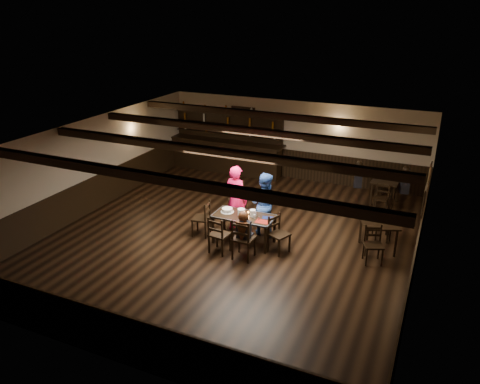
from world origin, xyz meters
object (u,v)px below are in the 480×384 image
at_px(dining_table, 244,219).
at_px(bar_counter, 226,152).
at_px(chair_near_left, 218,233).
at_px(cake, 227,210).
at_px(man_blue, 264,204).
at_px(chair_near_right, 242,237).
at_px(woman_pink, 236,199).

distance_m(dining_table, bar_counter, 5.65).
xyz_separation_m(chair_near_left, cake, (-0.12, 0.80, 0.24)).
bearing_deg(man_blue, cake, 47.95).
distance_m(chair_near_left, man_blue, 1.62).
bearing_deg(dining_table, bar_counter, 120.12).
distance_m(chair_near_left, cake, 0.84).
bearing_deg(chair_near_left, dining_table, 66.02).
relative_size(chair_near_right, woman_pink, 0.57).
bearing_deg(chair_near_left, bar_counter, 113.73).
distance_m(dining_table, man_blue, 0.77).
xyz_separation_m(chair_near_right, man_blue, (-0.04, 1.50, 0.24)).
distance_m(dining_table, woman_pink, 0.78).
height_order(dining_table, woman_pink, woman_pink).
bearing_deg(dining_table, cake, 177.03).
bearing_deg(woman_pink, man_blue, -158.74).
relative_size(woman_pink, bar_counter, 0.42).
xyz_separation_m(woman_pink, bar_counter, (-2.36, 4.31, -0.18)).
distance_m(chair_near_left, woman_pink, 1.40).
bearing_deg(chair_near_right, cake, 133.28).
bearing_deg(bar_counter, chair_near_left, -66.27).
xyz_separation_m(dining_table, chair_near_right, (0.31, -0.81, -0.07)).
relative_size(woman_pink, man_blue, 1.07).
relative_size(chair_near_left, cake, 2.84).
bearing_deg(cake, woman_pink, 90.27).
relative_size(chair_near_left, man_blue, 0.57).
bearing_deg(man_blue, bar_counter, -47.63).
bearing_deg(chair_near_left, man_blue, 67.23).
bearing_deg(man_blue, dining_table, 74.43).
height_order(chair_near_left, man_blue, man_blue).
distance_m(dining_table, chair_near_right, 0.87).
relative_size(man_blue, bar_counter, 0.39).
height_order(dining_table, cake, cake).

